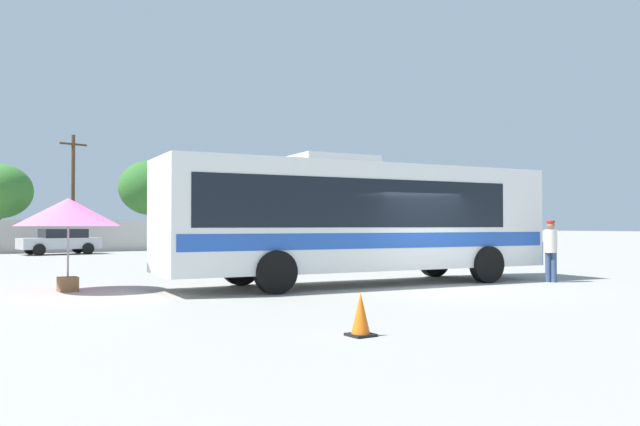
# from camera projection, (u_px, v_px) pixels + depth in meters

# --- Properties ---
(ground_plane) EXTENTS (300.00, 300.00, 0.00)m
(ground_plane) POSITION_uv_depth(u_px,v_px,m) (260.00, 267.00, 24.80)
(ground_plane) COLOR gray
(perimeter_wall) EXTENTS (80.00, 0.30, 1.95)m
(perimeter_wall) POSITION_uv_depth(u_px,v_px,m) (126.00, 236.00, 40.14)
(perimeter_wall) COLOR beige
(perimeter_wall) RESTS_ON ground_plane
(coach_bus_white_blue) EXTENTS (11.37, 3.72, 3.52)m
(coach_bus_white_blue) POSITION_uv_depth(u_px,v_px,m) (356.00, 216.00, 17.47)
(coach_bus_white_blue) COLOR white
(coach_bus_white_blue) RESTS_ON ground_plane
(attendant_by_bus_door) EXTENTS (0.48, 0.48, 1.77)m
(attendant_by_bus_door) POSITION_uv_depth(u_px,v_px,m) (551.00, 247.00, 18.17)
(attendant_by_bus_door) COLOR #33476B
(attendant_by_bus_door) RESTS_ON ground_plane
(vendor_umbrella_secondary_pink) EXTENTS (2.51, 2.51, 2.31)m
(vendor_umbrella_secondary_pink) POSITION_uv_depth(u_px,v_px,m) (68.00, 213.00, 15.63)
(vendor_umbrella_secondary_pink) COLOR gray
(vendor_umbrella_secondary_pink) RESTS_ON ground_plane
(parked_car_second_silver) EXTENTS (4.33, 2.29, 1.43)m
(parked_car_second_silver) POSITION_uv_depth(u_px,v_px,m) (60.00, 241.00, 35.41)
(parked_car_second_silver) COLOR #B7BABF
(parked_car_second_silver) RESTS_ON ground_plane
(utility_pole_near) EXTENTS (1.78, 0.52, 7.51)m
(utility_pole_near) POSITION_uv_depth(u_px,v_px,m) (73.00, 190.00, 41.10)
(utility_pole_near) COLOR #4C3823
(utility_pole_near) RESTS_ON ground_plane
(roadside_tree_midright) EXTENTS (4.45, 4.45, 6.09)m
(roadside_tree_midright) POSITION_uv_depth(u_px,v_px,m) (152.00, 188.00, 43.30)
(roadside_tree_midright) COLOR brown
(roadside_tree_midright) RESTS_ON ground_plane
(roadside_tree_right) EXTENTS (3.22, 3.22, 5.76)m
(roadside_tree_right) POSITION_uv_depth(u_px,v_px,m) (182.00, 188.00, 46.01)
(roadside_tree_right) COLOR brown
(roadside_tree_right) RESTS_ON ground_plane
(traffic_cone_on_apron) EXTENTS (0.36, 0.36, 0.64)m
(traffic_cone_on_apron) POSITION_uv_depth(u_px,v_px,m) (361.00, 315.00, 9.33)
(traffic_cone_on_apron) COLOR black
(traffic_cone_on_apron) RESTS_ON ground_plane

